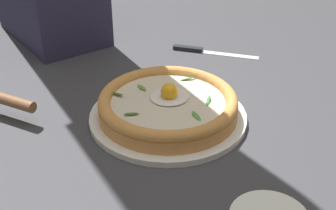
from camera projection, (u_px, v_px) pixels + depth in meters
The scene contains 5 objects.
ground_plane at pixel (192, 126), 0.89m from camera, with size 2.40×2.40×0.03m, color #3A3A3F.
pizza_plate at pixel (168, 116), 0.88m from camera, with size 0.30×0.30×0.01m, color white.
pizza at pixel (168, 104), 0.87m from camera, with size 0.27×0.27×0.06m.
pizza_cutter at pixel (4, 99), 0.88m from camera, with size 0.07×0.16×0.08m.
table_knife at pixel (202, 51), 1.16m from camera, with size 0.12×0.20×0.01m.
Camera 1 is at (0.55, 0.50, 0.48)m, focal length 48.48 mm.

